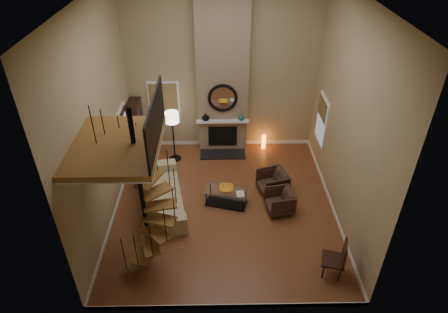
{
  "coord_description": "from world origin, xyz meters",
  "views": [
    {
      "loc": [
        -0.15,
        -8.25,
        7.28
      ],
      "look_at": [
        0.0,
        0.4,
        1.4
      ],
      "focal_mm": 31.27,
      "sensor_mm": 36.0,
      "label": 1
    }
  ],
  "objects_px": {
    "side_chair": "(338,258)",
    "coffee_table": "(226,196)",
    "accent_lamp": "(264,142)",
    "sofa": "(161,192)",
    "floor_lamp": "(172,121)",
    "armchair_far": "(282,201)",
    "hutch": "(136,127)",
    "armchair_near": "(275,182)"
  },
  "relations": [
    {
      "from": "side_chair",
      "to": "coffee_table",
      "type": "bearing_deg",
      "value": 134.29
    },
    {
      "from": "hutch",
      "to": "sofa",
      "type": "bearing_deg",
      "value": -68.31
    },
    {
      "from": "sofa",
      "to": "accent_lamp",
      "type": "xyz_separation_m",
      "value": [
        3.15,
        2.82,
        -0.15
      ]
    },
    {
      "from": "armchair_far",
      "to": "floor_lamp",
      "type": "xyz_separation_m",
      "value": [
        -3.13,
        2.59,
        1.06
      ]
    },
    {
      "from": "armchair_far",
      "to": "coffee_table",
      "type": "bearing_deg",
      "value": -112.89
    },
    {
      "from": "sofa",
      "to": "armchair_near",
      "type": "xyz_separation_m",
      "value": [
        3.22,
        0.47,
        -0.04
      ]
    },
    {
      "from": "armchair_far",
      "to": "side_chair",
      "type": "bearing_deg",
      "value": 12.76
    },
    {
      "from": "armchair_near",
      "to": "accent_lamp",
      "type": "relative_size",
      "value": 1.58
    },
    {
      "from": "coffee_table",
      "to": "floor_lamp",
      "type": "relative_size",
      "value": 0.77
    },
    {
      "from": "hutch",
      "to": "armchair_far",
      "type": "xyz_separation_m",
      "value": [
        4.38,
        -3.05,
        -0.6
      ]
    },
    {
      "from": "accent_lamp",
      "to": "hutch",
      "type": "bearing_deg",
      "value": -178.13
    },
    {
      "from": "sofa",
      "to": "floor_lamp",
      "type": "xyz_separation_m",
      "value": [
        0.18,
        2.22,
        1.02
      ]
    },
    {
      "from": "armchair_near",
      "to": "side_chair",
      "type": "distance_m",
      "value": 3.17
    },
    {
      "from": "hutch",
      "to": "coffee_table",
      "type": "relative_size",
      "value": 1.34
    },
    {
      "from": "accent_lamp",
      "to": "side_chair",
      "type": "bearing_deg",
      "value": -78.48
    },
    {
      "from": "armchair_far",
      "to": "coffee_table",
      "type": "distance_m",
      "value": 1.54
    },
    {
      "from": "armchair_far",
      "to": "accent_lamp",
      "type": "height_order",
      "value": "armchair_far"
    },
    {
      "from": "floor_lamp",
      "to": "side_chair",
      "type": "height_order",
      "value": "floor_lamp"
    },
    {
      "from": "coffee_table",
      "to": "accent_lamp",
      "type": "relative_size",
      "value": 2.72
    },
    {
      "from": "hutch",
      "to": "floor_lamp",
      "type": "distance_m",
      "value": 1.41
    },
    {
      "from": "sofa",
      "to": "side_chair",
      "type": "relative_size",
      "value": 2.73
    },
    {
      "from": "hutch",
      "to": "accent_lamp",
      "type": "relative_size",
      "value": 3.65
    },
    {
      "from": "hutch",
      "to": "armchair_near",
      "type": "xyz_separation_m",
      "value": [
        4.28,
        -2.22,
        -0.6
      ]
    },
    {
      "from": "hutch",
      "to": "armchair_near",
      "type": "height_order",
      "value": "hutch"
    },
    {
      "from": "floor_lamp",
      "to": "accent_lamp",
      "type": "height_order",
      "value": "floor_lamp"
    },
    {
      "from": "sofa",
      "to": "armchair_near",
      "type": "relative_size",
      "value": 3.58
    },
    {
      "from": "side_chair",
      "to": "hutch",
      "type": "bearing_deg",
      "value": 135.51
    },
    {
      "from": "hutch",
      "to": "accent_lamp",
      "type": "xyz_separation_m",
      "value": [
        4.21,
        0.14,
        -0.7
      ]
    },
    {
      "from": "hutch",
      "to": "armchair_far",
      "type": "bearing_deg",
      "value": -34.89
    },
    {
      "from": "armchair_far",
      "to": "coffee_table",
      "type": "relative_size",
      "value": 0.53
    },
    {
      "from": "hutch",
      "to": "sofa",
      "type": "distance_m",
      "value": 2.94
    },
    {
      "from": "sofa",
      "to": "accent_lamp",
      "type": "relative_size",
      "value": 5.65
    },
    {
      "from": "coffee_table",
      "to": "armchair_far",
      "type": "bearing_deg",
      "value": -12.39
    },
    {
      "from": "hutch",
      "to": "sofa",
      "type": "relative_size",
      "value": 0.65
    },
    {
      "from": "accent_lamp",
      "to": "coffee_table",
      "type": "bearing_deg",
      "value": -115.05
    },
    {
      "from": "sofa",
      "to": "accent_lamp",
      "type": "distance_m",
      "value": 4.23
    },
    {
      "from": "sofa",
      "to": "floor_lamp",
      "type": "relative_size",
      "value": 1.59
    },
    {
      "from": "armchair_near",
      "to": "accent_lamp",
      "type": "distance_m",
      "value": 2.36
    },
    {
      "from": "hutch",
      "to": "armchair_far",
      "type": "relative_size",
      "value": 2.55
    },
    {
      "from": "sofa",
      "to": "hutch",
      "type": "bearing_deg",
      "value": 10.41
    },
    {
      "from": "sofa",
      "to": "coffee_table",
      "type": "xyz_separation_m",
      "value": [
        1.81,
        -0.04,
        -0.11
      ]
    },
    {
      "from": "armchair_far",
      "to": "floor_lamp",
      "type": "relative_size",
      "value": 0.4
    }
  ]
}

